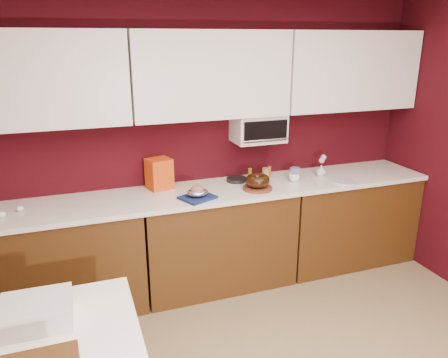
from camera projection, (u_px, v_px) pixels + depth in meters
name	position (u px, v px, depth m)	size (l,w,h in m)	color
wall_back	(205.00, 142.00, 3.91)	(4.00, 0.02, 2.50)	#38070D
base_cabinet_left	(58.00, 264.00, 3.46)	(1.31, 0.58, 0.86)	#46280E
base_cabinet_center	(217.00, 239.00, 3.88)	(1.31, 0.58, 0.86)	#46280E
base_cabinet_right	(344.00, 219.00, 4.31)	(1.31, 0.58, 0.86)	#46280E
countertop	(217.00, 192.00, 3.75)	(4.00, 0.62, 0.04)	silver
upper_cabinet_left	(35.00, 80.00, 3.15)	(1.31, 0.33, 0.70)	white
upper_cabinet_center	(210.00, 75.00, 3.58)	(1.31, 0.33, 0.70)	white
upper_cabinet_right	(348.00, 71.00, 4.00)	(1.31, 0.33, 0.70)	white
toaster_oven	(258.00, 128.00, 3.88)	(0.45, 0.30, 0.25)	white
toaster_oven_door	(266.00, 131.00, 3.74)	(0.40, 0.02, 0.18)	black
toaster_oven_handle	(266.00, 140.00, 3.75)	(0.02, 0.02, 0.42)	silver
cake_base	(258.00, 188.00, 3.73)	(0.25, 0.25, 0.02)	brown
bundt_cake	(258.00, 181.00, 3.71)	(0.21, 0.21, 0.08)	black
navy_towel	(198.00, 197.00, 3.52)	(0.26, 0.22, 0.02)	navy
foil_ham_nest	(197.00, 192.00, 3.50)	(0.17, 0.15, 0.06)	silver
roasted_ham	(197.00, 189.00, 3.50)	(0.11, 0.09, 0.07)	#A4584B
pandoro_box	(159.00, 174.00, 3.72)	(0.19, 0.18, 0.26)	#B6250C
dark_pan	(237.00, 179.00, 3.95)	(0.18, 0.18, 0.03)	black
coffee_mug	(294.00, 177.00, 3.93)	(0.08, 0.08, 0.09)	white
blue_jar	(295.00, 173.00, 4.00)	(0.09, 0.09, 0.11)	navy
flower_vase	(321.00, 170.00, 4.10)	(0.08, 0.08, 0.11)	silver
flower_pink	(322.00, 160.00, 4.07)	(0.05, 0.05, 0.05)	pink
flower_blue	(324.00, 157.00, 4.09)	(0.05, 0.05, 0.05)	#90B3E7
china_plate	(345.00, 182.00, 3.92)	(0.20, 0.20, 0.01)	silver
amber_bottle	(250.00, 173.00, 4.01)	(0.03, 0.03, 0.10)	olive
paper_cup	(266.00, 173.00, 4.03)	(0.06, 0.06, 0.10)	#926842
egg_left	(2.00, 215.00, 3.14)	(0.06, 0.05, 0.05)	white
egg_right	(20.00, 209.00, 3.26)	(0.05, 0.04, 0.04)	white
newspaper_stack	(36.00, 312.00, 2.21)	(0.35, 0.29, 0.12)	silver
amber_bottle_tall	(269.00, 172.00, 4.05)	(0.03, 0.03, 0.10)	brown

